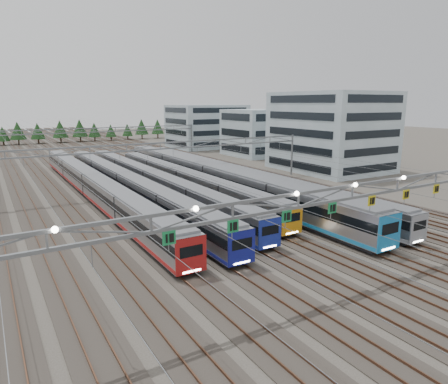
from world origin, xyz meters
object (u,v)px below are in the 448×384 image
train_b (126,184)px  depot_bldg_north (207,126)px  depot_bldg_mid (256,133)px  train_f (234,176)px  gantry_near (353,195)px  train_c (151,180)px  gantry_far (94,134)px  train_d (184,180)px  gantry_mid (160,151)px  train_a (92,184)px  train_e (211,177)px  depot_bldg_south (331,132)px

train_b → depot_bldg_north: depot_bldg_north is taller
depot_bldg_mid → depot_bldg_north: size_ratio=0.73×
train_f → gantry_near: size_ratio=1.22×
gantry_near → depot_bldg_mid: depot_bldg_mid is taller
train_c → gantry_far: gantry_far is taller
train_b → depot_bldg_mid: bearing=33.6°
train_d → gantry_mid: (-2.25, 4.07, 4.35)m
train_c → gantry_near: gantry_near is taller
train_a → train_d: (13.50, -4.14, -0.04)m
train_e → gantry_mid: (-6.75, 4.93, 4.06)m
train_e → gantry_far: bearing=97.7°
train_c → gantry_near: size_ratio=1.11×
train_c → depot_bldg_mid: 51.50m
gantry_far → depot_bldg_south: 59.19m
train_d → gantry_near: size_ratio=0.94×
train_d → train_e: 4.59m
train_a → train_b: bearing=-27.9°
gantry_mid → depot_bldg_north: bearing=54.9°
gantry_mid → train_c: bearing=-151.1°
gantry_near → depot_bldg_mid: size_ratio=3.52×
train_c → train_b: bearing=-166.5°
train_d → depot_bldg_south: depot_bldg_south is taller
depot_bldg_north → train_f: bearing=-114.4°
gantry_far → depot_bldg_mid: depot_bldg_mid is taller
depot_bldg_mid → depot_bldg_south: bearing=-91.5°
train_a → train_d: train_a is taller
train_b → depot_bldg_south: bearing=3.4°
gantry_mid → gantry_far: same height
depot_bldg_south → depot_bldg_north: size_ratio=1.00×
train_f → depot_bldg_north: size_ratio=3.11×
train_d → train_c: bearing=147.8°
depot_bldg_mid → train_e: bearing=-134.5°
train_b → train_c: 4.63m
gantry_mid → depot_bldg_north: (38.04, 54.19, 0.36)m
train_c → depot_bldg_south: bearing=2.2°
train_d → gantry_near: 36.47m
train_d → gantry_far: 49.32m
train_c → gantry_far: (2.25, 46.24, 4.40)m
train_d → train_e: (4.50, -0.85, 0.29)m
train_e → gantry_far: size_ratio=1.21×
train_f → train_e: bearing=-177.6°
train_a → gantry_near: bearing=-74.4°
train_b → gantry_near: (6.70, -37.80, 5.04)m
depot_bldg_south → depot_bldg_north: bearing=90.8°
train_b → train_e: train_e is taller
gantry_far → depot_bldg_mid: 42.88m
train_a → train_c: (9.00, -1.31, -0.08)m
gantry_far → train_b: bearing=-98.1°
gantry_near → depot_bldg_north: size_ratio=2.56×
gantry_near → depot_bldg_south: depot_bldg_south is taller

